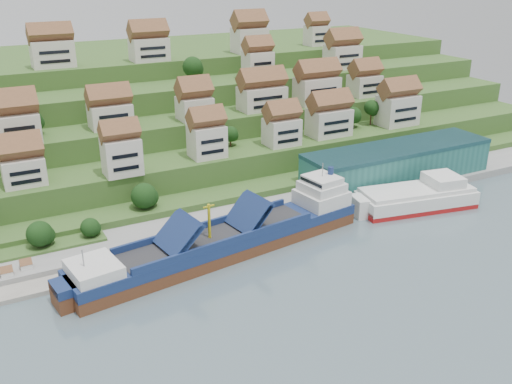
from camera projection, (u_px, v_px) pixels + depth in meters
ground at (273, 244)px, 136.30m from camera, size 300.00×300.00×0.00m
quay at (310, 203)px, 156.81m from camera, size 180.00×14.00×2.20m
pebble_beach at (8, 278)px, 120.94m from camera, size 45.00×20.00×1.00m
hillside at (140, 109)px, 217.19m from camera, size 260.00×128.00×31.00m
hillside_village at (193, 97)px, 177.22m from camera, size 154.38×65.02×28.90m
hillside_trees at (160, 140)px, 160.56m from camera, size 138.93×62.46×30.83m
warehouse at (397, 162)px, 169.95m from camera, size 60.00×15.00×10.00m
flagpole at (315, 191)px, 149.72m from camera, size 1.28×0.16×8.00m
cargo_ship at (231, 240)px, 131.84m from camera, size 73.17×21.23×15.97m
second_ship at (418, 198)px, 155.85m from camera, size 33.80×17.40×9.34m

